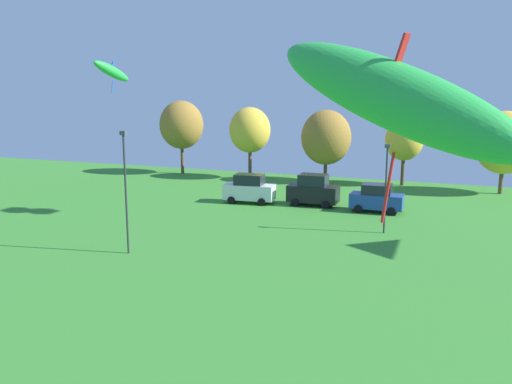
# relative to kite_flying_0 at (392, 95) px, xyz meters

# --- Properties ---
(kite_flying_0) EXTENTS (4.62, 2.91, 3.21)m
(kite_flying_0) POSITION_rel_kite_flying_0_xyz_m (0.00, 0.00, 0.00)
(kite_flying_0) COLOR green
(kite_flying_4) EXTENTS (0.87, 2.45, 1.68)m
(kite_flying_4) POSITION_rel_kite_flying_0_xyz_m (-15.28, 13.98, 0.95)
(kite_flying_4) COLOR green
(parked_car_leftmost) EXTENTS (4.39, 2.26, 2.45)m
(parked_car_leftmost) POSITION_rel_kite_flying_0_xyz_m (-15.83, 32.97, -8.14)
(parked_car_leftmost) COLOR silver
(parked_car_leftmost) RESTS_ON ground
(parked_car_second_from_left) EXTENTS (4.16, 2.09, 2.59)m
(parked_car_second_from_left) POSITION_rel_kite_flying_0_xyz_m (-10.55, 33.98, -8.08)
(parked_car_second_from_left) COLOR black
(parked_car_second_from_left) RESTS_ON ground
(parked_car_third_from_left) EXTENTS (4.06, 2.06, 2.21)m
(parked_car_third_from_left) POSITION_rel_kite_flying_0_xyz_m (-5.27, 33.43, -8.25)
(parked_car_third_from_left) COLOR #234299
(parked_car_third_from_left) RESTS_ON ground
(light_post_0) EXTENTS (0.36, 0.20, 7.15)m
(light_post_0) POSITION_rel_kite_flying_0_xyz_m (-17.00, 17.12, -5.36)
(light_post_0) COLOR #2D2D33
(light_post_0) RESTS_ON ground
(light_post_1) EXTENTS (0.36, 0.20, 5.95)m
(light_post_1) POSITION_rel_kite_flying_0_xyz_m (-3.77, 27.22, -5.97)
(light_post_1) COLOR #2D2D33
(light_post_1) RESTS_ON ground
(treeline_tree_0) EXTENTS (4.92, 4.92, 8.22)m
(treeline_tree_0) POSITION_rel_kite_flying_0_xyz_m (-29.12, 45.36, -3.84)
(treeline_tree_0) COLOR brown
(treeline_tree_0) RESTS_ON ground
(treeline_tree_1) EXTENTS (4.38, 4.38, 7.61)m
(treeline_tree_1) POSITION_rel_kite_flying_0_xyz_m (-20.62, 44.91, -4.16)
(treeline_tree_1) COLOR brown
(treeline_tree_1) RESTS_ON ground
(treeline_tree_2) EXTENTS (5.08, 5.08, 7.43)m
(treeline_tree_2) POSITION_rel_kite_flying_0_xyz_m (-12.46, 45.48, -4.72)
(treeline_tree_2) COLOR brown
(treeline_tree_2) RESTS_ON ground
(treeline_tree_3) EXTENTS (3.72, 3.72, 6.60)m
(treeline_tree_3) POSITION_rel_kite_flying_0_xyz_m (-4.83, 46.46, -4.81)
(treeline_tree_3) COLOR brown
(treeline_tree_3) RESTS_ON ground
(treeline_tree_4) EXTENTS (5.19, 5.19, 7.56)m
(treeline_tree_4) POSITION_rel_kite_flying_0_xyz_m (4.09, 45.22, -4.65)
(treeline_tree_4) COLOR brown
(treeline_tree_4) RESTS_ON ground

